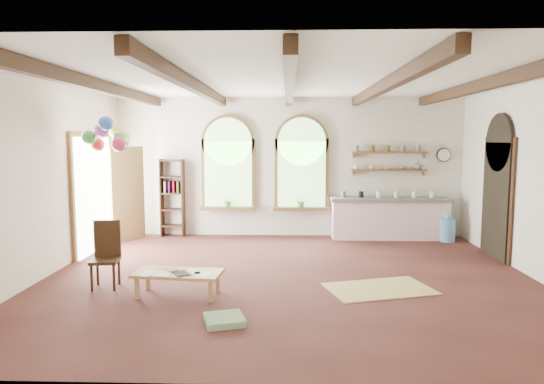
{
  "coord_description": "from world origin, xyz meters",
  "views": [
    {
      "loc": [
        -0.02,
        -7.77,
        2.28
      ],
      "look_at": [
        -0.29,
        0.6,
        1.35
      ],
      "focal_mm": 32.0,
      "sensor_mm": 36.0,
      "label": 1
    }
  ],
  "objects_px": {
    "coffee_table": "(178,275)",
    "balloon_cluster": "(110,136)",
    "kitchen_counter": "(389,218)",
    "side_chair": "(106,269)"
  },
  "relations": [
    {
      "from": "coffee_table",
      "to": "balloon_cluster",
      "type": "xyz_separation_m",
      "value": [
        -1.58,
        1.78,
        2.01
      ]
    },
    {
      "from": "kitchen_counter",
      "to": "coffee_table",
      "type": "relative_size",
      "value": 2.05
    },
    {
      "from": "kitchen_counter",
      "to": "side_chair",
      "type": "height_order",
      "value": "side_chair"
    },
    {
      "from": "kitchen_counter",
      "to": "coffee_table",
      "type": "bearing_deg",
      "value": -133.06
    },
    {
      "from": "coffee_table",
      "to": "balloon_cluster",
      "type": "relative_size",
      "value": 1.13
    },
    {
      "from": "coffee_table",
      "to": "side_chair",
      "type": "relative_size",
      "value": 1.29
    },
    {
      "from": "side_chair",
      "to": "balloon_cluster",
      "type": "xyz_separation_m",
      "value": [
        -0.38,
        1.41,
        2.03
      ]
    },
    {
      "from": "kitchen_counter",
      "to": "balloon_cluster",
      "type": "bearing_deg",
      "value": -156.34
    },
    {
      "from": "coffee_table",
      "to": "kitchen_counter",
      "type": "bearing_deg",
      "value": 46.94
    },
    {
      "from": "side_chair",
      "to": "balloon_cluster",
      "type": "bearing_deg",
      "value": 105.02
    }
  ]
}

